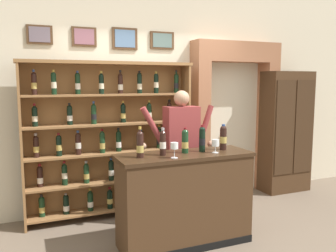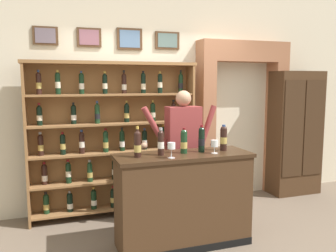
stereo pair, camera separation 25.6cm
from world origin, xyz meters
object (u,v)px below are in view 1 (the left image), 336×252
tasting_bottle_rosso (202,139)px  side_cabinet (286,132)px  wine_glass_center (174,147)px  shopkeeper (181,142)px  tasting_counter (185,199)px  tasting_bottle_grappa (163,142)px  wine_shelf (110,137)px  wine_glass_spare (215,144)px  tasting_bottle_riserva (140,144)px  tasting_bottle_vin_santo (185,141)px  tasting_bottle_prosecco (223,137)px

tasting_bottle_rosso → side_cabinet: bearing=27.2°
wine_glass_center → shopkeeper: bearing=60.2°
shopkeeper → tasting_counter: bearing=-110.9°
tasting_counter → tasting_bottle_grappa: tasting_bottle_grappa is taller
side_cabinet → tasting_bottle_rosso: bearing=-152.8°
tasting_bottle_grappa → tasting_bottle_rosso: tasting_bottle_rosso is taller
wine_shelf → wine_glass_spare: 1.50m
tasting_counter → tasting_bottle_rosso: size_ratio=4.95×
tasting_bottle_riserva → tasting_bottle_vin_santo: tasting_bottle_riserva is taller
shopkeeper → tasting_bottle_rosso: shopkeeper is taller
tasting_bottle_rosso → tasting_counter: bearing=-172.0°
side_cabinet → tasting_bottle_vin_santo: size_ratio=7.00×
shopkeeper → tasting_bottle_prosecco: bearing=-60.9°
tasting_counter → wine_glass_center: 0.67m
side_cabinet → tasting_bottle_vin_santo: bearing=-154.9°
tasting_counter → tasting_bottle_riserva: size_ratio=4.65×
shopkeeper → tasting_bottle_prosecco: size_ratio=5.75×
tasting_bottle_riserva → wine_glass_spare: (0.83, -0.09, -0.04)m
tasting_bottle_vin_santo → tasting_bottle_rosso: (0.21, -0.00, 0.01)m
wine_glass_spare → side_cabinet: bearing=30.9°
tasting_bottle_vin_santo → side_cabinet: bearing=25.1°
tasting_bottle_grappa → side_cabinet: bearing=23.2°
tasting_bottle_grappa → tasting_bottle_vin_santo: (0.27, 0.02, -0.01)m
shopkeeper → tasting_bottle_vin_santo: (-0.19, -0.51, 0.11)m
wine_shelf → shopkeeper: wine_shelf is taller
tasting_bottle_riserva → tasting_bottle_grappa: (0.25, 0.01, 0.00)m
shopkeeper → tasting_bottle_riserva: size_ratio=5.28×
side_cabinet → tasting_bottle_prosecco: size_ratio=6.66×
side_cabinet → wine_glass_spare: size_ratio=13.37×
tasting_bottle_vin_santo → tasting_bottle_prosecco: size_ratio=0.95×
shopkeeper → wine_shelf: bearing=141.6°
tasting_bottle_prosecco → wine_glass_spare: (-0.17, -0.11, -0.05)m
wine_glass_spare → tasting_counter: bearing=164.9°
wine_shelf → wine_glass_spare: (0.87, -1.22, 0.05)m
wine_shelf → wine_glass_spare: wine_shelf is taller
tasting_bottle_vin_santo → wine_glass_center: (-0.21, -0.19, -0.01)m
wine_shelf → wine_glass_center: bearing=-74.7°
tasting_bottle_riserva → tasting_bottle_vin_santo: (0.52, 0.03, -0.01)m
wine_glass_spare → wine_shelf: bearing=125.4°
tasting_bottle_grappa → wine_shelf: bearing=104.7°
wine_shelf → tasting_bottle_vin_santo: size_ratio=8.01×
tasting_bottle_riserva → side_cabinet: bearing=21.5°
tasting_bottle_vin_santo → wine_glass_center: bearing=-137.8°
tasting_bottle_vin_santo → tasting_bottle_prosecco: tasting_bottle_prosecco is taller
shopkeeper → wine_glass_center: bearing=-119.8°
tasting_bottle_grappa → tasting_bottle_prosecco: (0.74, 0.02, 0.01)m
tasting_bottle_grappa → tasting_bottle_vin_santo: tasting_bottle_grappa is taller
tasting_bottle_vin_santo → tasting_bottle_prosecco: (0.47, -0.01, 0.01)m
side_cabinet → tasting_bottle_vin_santo: (-2.33, -1.09, 0.17)m
side_cabinet → wine_glass_center: (-2.54, -1.28, 0.16)m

